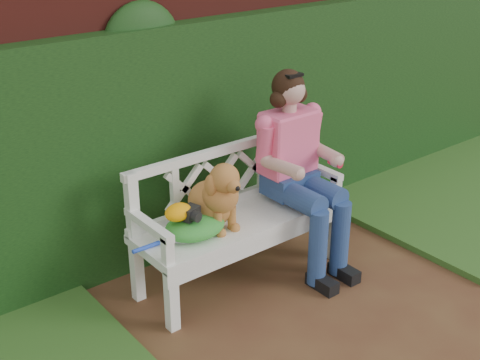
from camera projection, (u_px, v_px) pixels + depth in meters
ground at (367, 344)px, 3.87m from camera, size 60.00×60.00×0.00m
brick_wall at (185, 97)px, 4.78m from camera, size 10.00×0.30×2.20m
ivy_hedge at (203, 136)px, 4.72m from camera, size 10.00×0.18×1.70m
grass_right at (468, 188)px, 5.86m from camera, size 2.60×2.00×0.05m
garden_bench at (240, 247)px, 4.46m from camera, size 1.61×0.68×0.48m
seated_woman at (292, 171)px, 4.51m from camera, size 0.76×0.91×1.40m
dog at (214, 192)px, 4.16m from camera, size 0.46×0.52×0.48m
tennis_racket at (185, 233)px, 4.12m from camera, size 0.62×0.30×0.03m
green_bag at (195, 226)px, 4.09m from camera, size 0.50×0.45×0.14m
camera_item at (190, 213)px, 4.01m from camera, size 0.14×0.12×0.08m
baseball_glove at (178, 212)px, 3.98m from camera, size 0.20×0.17×0.11m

